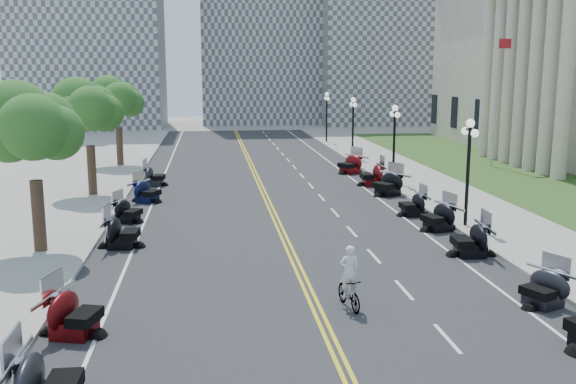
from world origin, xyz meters
name	(u,v)px	position (x,y,z in m)	size (l,w,h in m)	color
ground	(294,259)	(0.00, 0.00, 0.00)	(160.00, 160.00, 0.00)	gray
road	(270,206)	(0.00, 10.00, 0.00)	(16.00, 90.00, 0.01)	#333335
centerline_yellow_a	(268,206)	(-0.12, 10.00, 0.01)	(0.12, 90.00, 0.00)	yellow
centerline_yellow_b	(272,206)	(0.12, 10.00, 0.01)	(0.12, 90.00, 0.00)	yellow
edge_line_north	(385,203)	(6.40, 10.00, 0.01)	(0.12, 90.00, 0.00)	white
edge_line_south	(150,209)	(-6.40, 10.00, 0.01)	(0.12, 90.00, 0.00)	white
lane_dash_4	(447,338)	(3.20, -8.00, 0.01)	(0.12, 2.00, 0.00)	white
lane_dash_5	(404,290)	(3.20, -4.00, 0.01)	(0.12, 2.00, 0.00)	white
lane_dash_6	(374,256)	(3.20, 0.00, 0.01)	(0.12, 2.00, 0.00)	white
lane_dash_7	(352,231)	(3.20, 4.00, 0.01)	(0.12, 2.00, 0.00)	white
lane_dash_8	(335,212)	(3.20, 8.00, 0.01)	(0.12, 2.00, 0.00)	white
lane_dash_9	(322,198)	(3.20, 12.00, 0.01)	(0.12, 2.00, 0.00)	white
lane_dash_10	(311,185)	(3.20, 16.00, 0.01)	(0.12, 2.00, 0.00)	white
lane_dash_11	(302,176)	(3.20, 20.00, 0.01)	(0.12, 2.00, 0.00)	white
lane_dash_12	(294,167)	(3.20, 24.00, 0.01)	(0.12, 2.00, 0.00)	white
lane_dash_13	(288,160)	(3.20, 28.00, 0.01)	(0.12, 2.00, 0.00)	white
lane_dash_14	(282,154)	(3.20, 32.00, 0.01)	(0.12, 2.00, 0.00)	white
lane_dash_15	(278,148)	(3.20, 36.00, 0.01)	(0.12, 2.00, 0.00)	white
lane_dash_16	(273,144)	(3.20, 40.00, 0.01)	(0.12, 2.00, 0.00)	white
lane_dash_17	(270,140)	(3.20, 44.00, 0.01)	(0.12, 2.00, 0.00)	white
lane_dash_18	(266,136)	(3.20, 48.00, 0.01)	(0.12, 2.00, 0.00)	white
lane_dash_19	(263,132)	(3.20, 52.00, 0.01)	(0.12, 2.00, 0.00)	white
sidewalk_north	(456,200)	(10.50, 10.00, 0.07)	(5.00, 90.00, 0.15)	#9E9991
sidewalk_south	(70,210)	(-10.50, 10.00, 0.07)	(5.00, 90.00, 0.15)	#9E9991
lawn	(509,176)	(17.50, 18.00, 0.05)	(9.00, 60.00, 0.10)	#356023
distant_block_a	(89,24)	(-18.00, 62.00, 13.00)	(18.00, 14.00, 26.00)	gray
distant_block_b	(259,14)	(4.00, 68.00, 15.00)	(16.00, 12.00, 30.00)	gray
distant_block_c	(390,43)	(22.00, 65.00, 11.00)	(20.00, 14.00, 22.00)	gray
street_lamp_2	(468,173)	(8.60, 4.00, 2.60)	(0.50, 1.20, 4.90)	black
street_lamp_3	(394,144)	(8.60, 16.00, 2.60)	(0.50, 1.20, 4.90)	black
street_lamp_4	(353,128)	(8.60, 28.00, 2.60)	(0.50, 1.20, 4.90)	black
street_lamp_5	(327,117)	(8.60, 40.00, 2.60)	(0.50, 1.20, 4.90)	black
flagpole	(495,101)	(18.00, 22.00, 5.00)	(1.10, 0.20, 10.00)	silver
tree_2	(33,136)	(-10.00, 2.00, 4.75)	(4.80, 4.80, 9.20)	#235619
tree_3	(89,115)	(-10.00, 14.00, 4.75)	(4.80, 4.80, 9.20)	#235619
tree_4	(118,104)	(-10.00, 26.00, 4.75)	(4.80, 4.80, 9.20)	#235619
motorcycle_n_4	(544,287)	(7.05, -5.99, 0.64)	(1.84, 1.84, 1.29)	black
motorcycle_n_5	(471,238)	(6.99, -0.42, 0.74)	(2.10, 2.10, 1.47)	black
motorcycle_n_6	(438,216)	(7.18, 3.73, 0.71)	(2.02, 2.02, 1.42)	black
motorcycle_n_7	(413,203)	(6.98, 6.82, 0.65)	(1.85, 1.85, 1.30)	black
motorcycle_n_8	(388,183)	(7.18, 12.22, 0.77)	(2.20, 2.20, 1.54)	black
motorcycle_n_9	(372,174)	(7.10, 15.52, 0.78)	(2.23, 2.23, 1.56)	#590A0C
motorcycle_n_10	(350,163)	(6.75, 20.54, 0.76)	(2.17, 2.17, 1.52)	#590A0C
motorcycle_s_3	(45,381)	(-6.75, -10.75, 0.77)	(2.19, 2.19, 1.53)	black
motorcycle_s_4	(74,311)	(-7.00, -6.54, 0.72)	(2.04, 2.04, 1.43)	#590A0C
motorcycle_s_6	(122,231)	(-6.86, 2.53, 0.73)	(2.08, 2.08, 1.46)	black
motorcycle_s_7	(128,210)	(-7.18, 7.09, 0.63)	(1.79, 1.79, 1.26)	black
motorcycle_s_8	(147,190)	(-6.70, 11.91, 0.69)	(1.96, 1.96, 1.37)	black
motorcycle_s_9	(154,175)	(-6.74, 17.16, 0.70)	(1.99, 1.99, 1.40)	black
bicycle	(349,293)	(1.00, -5.42, 0.50)	(0.47, 1.67, 1.00)	#A51414
cyclist_rider	(350,251)	(1.00, -5.42, 1.84)	(0.61, 0.40, 1.67)	white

